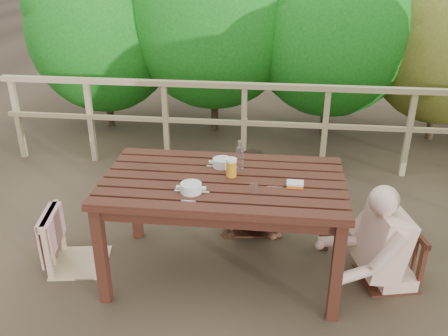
# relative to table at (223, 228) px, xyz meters

# --- Properties ---
(ground) EXTENTS (60.00, 60.00, 0.00)m
(ground) POSITION_rel_table_xyz_m (0.00, 0.00, -0.41)
(ground) COLOR brown
(ground) RESTS_ON ground
(table) EXTENTS (1.77, 1.00, 0.82)m
(table) POSITION_rel_table_xyz_m (0.00, 0.00, 0.00)
(table) COLOR #371911
(table) RESTS_ON ground
(chair_left) EXTENTS (0.52, 0.52, 0.91)m
(chair_left) POSITION_rel_table_xyz_m (-1.18, -0.02, 0.04)
(chair_left) COLOR tan
(chair_left) RESTS_ON ground
(chair_far) EXTENTS (0.54, 0.54, 1.02)m
(chair_far) POSITION_rel_table_xyz_m (0.17, 0.75, 0.10)
(chair_far) COLOR #371911
(chair_far) RESTS_ON ground
(chair_right) EXTENTS (0.49, 0.49, 0.82)m
(chair_right) POSITION_rel_table_xyz_m (1.28, 0.06, 0.00)
(chair_right) COLOR #371911
(chair_right) RESTS_ON ground
(woman) EXTENTS (0.54, 0.65, 1.23)m
(woman) POSITION_rel_table_xyz_m (0.17, 0.77, 0.20)
(woman) COLOR black
(woman) RESTS_ON ground
(diner_right) EXTENTS (0.78, 0.69, 1.36)m
(diner_right) POSITION_rel_table_xyz_m (1.31, 0.06, 0.27)
(diner_right) COLOR beige
(diner_right) RESTS_ON ground
(railing) EXTENTS (5.60, 0.10, 1.01)m
(railing) POSITION_rel_table_xyz_m (0.00, 2.00, 0.10)
(railing) COLOR tan
(railing) RESTS_ON ground
(soup_near) EXTENTS (0.25, 0.25, 0.08)m
(soup_near) POSITION_rel_table_xyz_m (-0.20, -0.23, 0.45)
(soup_near) COLOR white
(soup_near) RESTS_ON table
(soup_far) EXTENTS (0.24, 0.24, 0.08)m
(soup_far) POSITION_rel_table_xyz_m (-0.03, 0.21, 0.45)
(soup_far) COLOR silver
(soup_far) RESTS_ON table
(beer_glass) EXTENTS (0.08, 0.08, 0.16)m
(beer_glass) POSITION_rel_table_xyz_m (0.05, 0.05, 0.49)
(beer_glass) COLOR gold
(beer_glass) RESTS_ON table
(bottle) EXTENTS (0.06, 0.06, 0.26)m
(bottle) POSITION_rel_table_xyz_m (0.10, 0.14, 0.54)
(bottle) COLOR silver
(bottle) RESTS_ON table
(tumbler) EXTENTS (0.07, 0.07, 0.08)m
(tumbler) POSITION_rel_table_xyz_m (0.24, -0.19, 0.45)
(tumbler) COLOR silver
(tumbler) RESTS_ON table
(butter_tub) EXTENTS (0.12, 0.09, 0.05)m
(butter_tub) POSITION_rel_table_xyz_m (0.52, -0.06, 0.44)
(butter_tub) COLOR white
(butter_tub) RESTS_ON table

